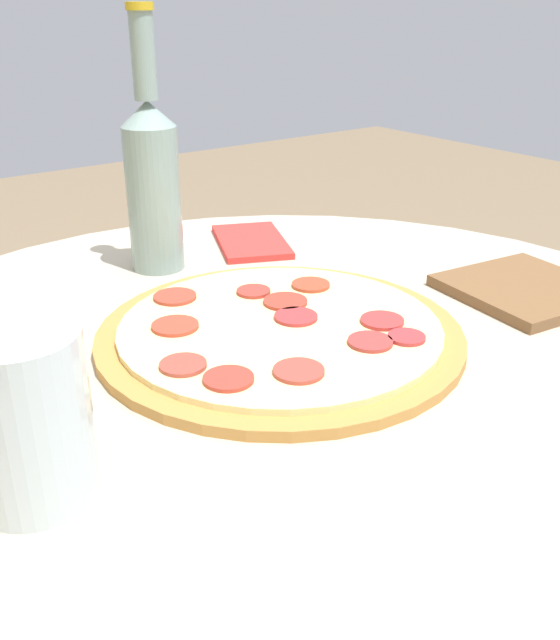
{
  "coord_description": "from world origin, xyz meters",
  "views": [
    {
      "loc": [
        -0.44,
        0.34,
        1.01
      ],
      "look_at": [
        0.04,
        -0.01,
        0.74
      ],
      "focal_mm": 40.0,
      "sensor_mm": 36.0,
      "label": 1
    }
  ],
  "objects_px": {
    "pizza": "(280,332)",
    "beer_bottle": "(152,177)",
    "drinking_glass": "(27,417)",
    "pizza_paddle": "(542,285)"
  },
  "relations": [
    {
      "from": "beer_bottle",
      "to": "pizza",
      "type": "bearing_deg",
      "value": 179.6
    },
    {
      "from": "beer_bottle",
      "to": "drinking_glass",
      "type": "relative_size",
      "value": 2.51
    },
    {
      "from": "drinking_glass",
      "to": "pizza",
      "type": "bearing_deg",
      "value": -71.48
    },
    {
      "from": "pizza",
      "to": "beer_bottle",
      "type": "xyz_separation_m",
      "value": [
        0.24,
        -0.0,
        0.1
      ]
    },
    {
      "from": "beer_bottle",
      "to": "pizza_paddle",
      "type": "relative_size",
      "value": 1.03
    },
    {
      "from": "pizza",
      "to": "pizza_paddle",
      "type": "bearing_deg",
      "value": -103.55
    },
    {
      "from": "pizza",
      "to": "beer_bottle",
      "type": "height_order",
      "value": "beer_bottle"
    },
    {
      "from": "pizza",
      "to": "drinking_glass",
      "type": "height_order",
      "value": "drinking_glass"
    },
    {
      "from": "pizza",
      "to": "pizza_paddle",
      "type": "relative_size",
      "value": 1.22
    },
    {
      "from": "beer_bottle",
      "to": "drinking_glass",
      "type": "bearing_deg",
      "value": 141.5
    }
  ]
}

